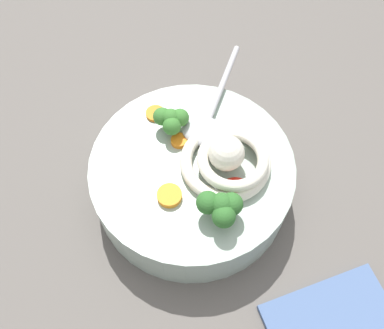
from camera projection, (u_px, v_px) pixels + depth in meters
table_slab at (206, 184)px, 60.78cm from camera, size 91.10×91.10×4.48cm
soup_bowl at (192, 178)px, 54.76cm from camera, size 24.85×24.85×6.78cm
noodle_pile at (228, 159)px, 50.56cm from camera, size 11.88×11.64×4.77cm
soup_spoon at (207, 123)px, 53.97cm from camera, size 10.81×16.88×1.60cm
chili_sauce_dollop at (235, 189)px, 49.38cm from camera, size 3.45×3.10×1.55cm
broccoli_floret_right at (171, 120)px, 52.58cm from camera, size 4.38×3.77×3.46cm
broccoli_floret_near_spoon at (220, 207)px, 46.37cm from camera, size 5.07×4.36×4.01cm
carrot_slice_extra_a at (179, 141)px, 53.24cm from camera, size 2.03×2.03×0.67cm
carrot_slice_rear at (155, 113)px, 55.47cm from camera, size 2.46×2.46×0.44cm
carrot_slice_extra_b at (169, 196)px, 49.42cm from camera, size 2.87×2.87×0.78cm
folded_napkin at (334, 327)px, 48.69cm from camera, size 16.24×12.83×0.80cm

